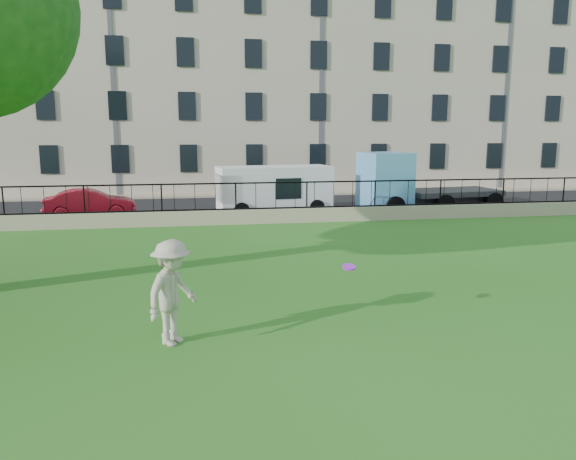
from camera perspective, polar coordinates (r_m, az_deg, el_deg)
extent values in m
plane|color=#226C19|center=(11.89, -0.77, -8.98)|extent=(120.00, 120.00, 0.00)
cube|color=tan|center=(23.43, -5.30, 1.34)|extent=(50.00, 0.40, 0.60)
cube|color=black|center=(23.38, -5.31, 2.14)|extent=(50.00, 0.05, 0.06)
cube|color=black|center=(23.26, -5.35, 4.75)|extent=(50.00, 0.05, 0.06)
cube|color=black|center=(28.11, -6.02, 2.21)|extent=(60.00, 9.00, 0.01)
cube|color=tan|center=(33.26, -6.60, 3.54)|extent=(60.00, 1.40, 0.12)
cube|color=beige|center=(38.81, -7.28, 14.01)|extent=(56.00, 10.00, 13.00)
imported|color=#B9AF96|center=(10.49, -11.69, -6.23)|extent=(1.32, 1.45, 1.95)
cylinder|color=purple|center=(11.28, 6.22, -3.75)|extent=(0.36, 0.36, 0.12)
imported|color=maroon|center=(26.45, -19.46, 2.56)|extent=(4.02, 1.83, 1.28)
cube|color=white|center=(26.25, -1.42, 4.09)|extent=(5.42, 2.65, 2.19)
cube|color=#5DA4DA|center=(27.97, 14.16, 4.81)|extent=(6.94, 3.13, 2.82)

